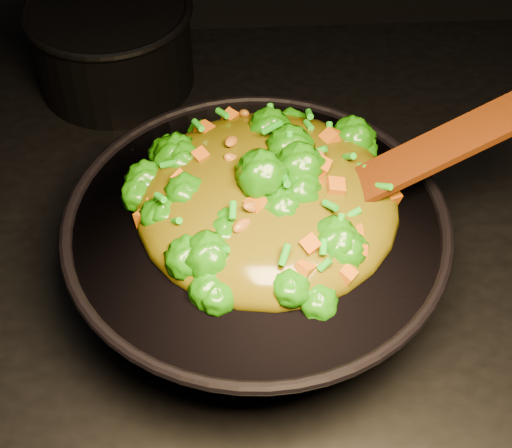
{
  "coord_description": "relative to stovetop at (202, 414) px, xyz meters",
  "views": [
    {
      "loc": [
        0.06,
        -0.64,
        1.64
      ],
      "look_at": [
        0.09,
        -0.07,
        1.0
      ],
      "focal_mm": 55.0,
      "sensor_mm": 36.0,
      "label": 1
    }
  ],
  "objects": [
    {
      "name": "wok",
      "position": [
        0.09,
        -0.08,
        0.51
      ],
      "size": [
        0.52,
        0.52,
        0.11
      ],
      "primitive_type": null,
      "rotation": [
        0.0,
        0.0,
        -0.35
      ],
      "color": "black",
      "rests_on": "stovetop"
    },
    {
      "name": "stovetop",
      "position": [
        0.0,
        0.0,
        0.0
      ],
      "size": [
        1.2,
        0.9,
        0.9
      ],
      "primitive_type": "cube",
      "color": "black",
      "rests_on": "ground"
    },
    {
      "name": "spatula",
      "position": [
        0.24,
        -0.06,
        0.62
      ],
      "size": [
        0.3,
        0.11,
        0.13
      ],
      "primitive_type": "cube",
      "rotation": [
        0.0,
        -0.38,
        0.21
      ],
      "color": "#381405",
      "rests_on": "wok"
    },
    {
      "name": "back_pot",
      "position": [
        -0.1,
        0.32,
        0.52
      ],
      "size": [
        0.24,
        0.24,
        0.13
      ],
      "primitive_type": "cylinder",
      "rotation": [
        0.0,
        0.0,
        -0.03
      ],
      "color": "black",
      "rests_on": "stovetop"
    },
    {
      "name": "stir_fry",
      "position": [
        0.1,
        -0.06,
        0.61
      ],
      "size": [
        0.37,
        0.37,
        0.1
      ],
      "primitive_type": null,
      "rotation": [
        0.0,
        0.0,
        -0.36
      ],
      "color": "#1F7508",
      "rests_on": "wok"
    }
  ]
}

